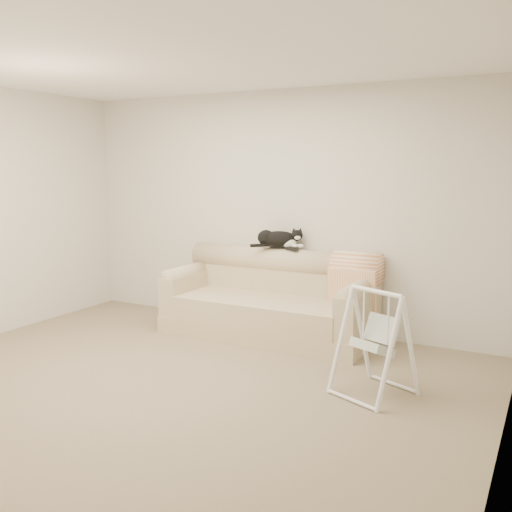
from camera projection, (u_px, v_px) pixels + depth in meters
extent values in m
plane|color=#71624C|center=(175.00, 382.00, 4.75)|extent=(5.00, 5.00, 0.00)
cube|color=beige|center=(280.00, 210.00, 6.29)|extent=(5.00, 0.04, 2.60)
cube|color=beige|center=(512.00, 248.00, 3.39)|extent=(0.04, 4.00, 2.60)
cube|color=white|center=(167.00, 59.00, 4.35)|extent=(5.00, 4.00, 0.02)
cube|color=tan|center=(267.00, 328.00, 6.03)|extent=(2.20, 0.90, 0.18)
cube|color=tan|center=(262.00, 311.00, 5.90)|extent=(1.80, 0.68, 0.24)
cube|color=tan|center=(281.00, 290.00, 6.27)|extent=(2.20, 0.22, 0.50)
cylinder|color=tan|center=(281.00, 261.00, 6.22)|extent=(2.16, 0.28, 0.28)
cube|color=tan|center=(189.00, 291.00, 6.45)|extent=(0.20, 0.88, 0.42)
cylinder|color=tan|center=(189.00, 272.00, 6.41)|extent=(0.18, 0.84, 0.18)
cube|color=tan|center=(358.00, 311.00, 5.52)|extent=(0.20, 0.88, 0.42)
cylinder|color=tan|center=(358.00, 290.00, 5.49)|extent=(0.18, 0.84, 0.18)
cube|color=black|center=(278.00, 247.00, 6.22)|extent=(0.19, 0.10, 0.02)
cube|color=gray|center=(278.00, 246.00, 6.21)|extent=(0.11, 0.06, 0.01)
cube|color=black|center=(292.00, 249.00, 6.08)|extent=(0.18, 0.11, 0.02)
ellipsoid|color=black|center=(279.00, 239.00, 6.18)|extent=(0.44, 0.34, 0.17)
ellipsoid|color=black|center=(266.00, 238.00, 6.20)|extent=(0.24, 0.23, 0.17)
ellipsoid|color=white|center=(289.00, 242.00, 6.15)|extent=(0.19, 0.16, 0.12)
ellipsoid|color=black|center=(297.00, 235.00, 6.12)|extent=(0.17, 0.17, 0.12)
ellipsoid|color=white|center=(297.00, 237.00, 6.08)|extent=(0.08, 0.08, 0.05)
sphere|color=#BF7272|center=(297.00, 238.00, 6.05)|extent=(0.01, 0.01, 0.01)
cone|color=black|center=(294.00, 230.00, 6.13)|extent=(0.07, 0.07, 0.06)
cone|color=black|center=(300.00, 230.00, 6.12)|extent=(0.06, 0.06, 0.06)
sphere|color=gold|center=(295.00, 235.00, 6.08)|extent=(0.02, 0.02, 0.02)
sphere|color=gold|center=(299.00, 235.00, 6.07)|extent=(0.02, 0.02, 0.02)
ellipsoid|color=white|center=(295.00, 246.00, 6.11)|extent=(0.10, 0.12, 0.04)
ellipsoid|color=white|center=(300.00, 246.00, 6.11)|extent=(0.10, 0.12, 0.04)
cylinder|color=black|center=(260.00, 245.00, 6.15)|extent=(0.18, 0.18, 0.04)
cylinder|color=#E68647|center=(357.00, 268.00, 5.82)|extent=(0.49, 0.33, 0.33)
cube|color=#E68647|center=(352.00, 290.00, 5.70)|extent=(0.49, 0.09, 0.42)
cylinder|color=white|center=(341.00, 339.00, 4.55)|extent=(0.15, 0.28, 0.84)
cylinder|color=white|center=(362.00, 334.00, 4.71)|extent=(0.15, 0.28, 0.84)
cylinder|color=white|center=(389.00, 355.00, 4.18)|extent=(0.15, 0.28, 0.84)
cylinder|color=white|center=(411.00, 348.00, 4.34)|extent=(0.15, 0.28, 0.84)
cylinder|color=white|center=(377.00, 292.00, 4.38)|extent=(0.46, 0.22, 0.04)
cylinder|color=white|center=(351.00, 400.00, 4.34)|extent=(0.45, 0.21, 0.03)
cylinder|color=white|center=(393.00, 384.00, 4.67)|extent=(0.45, 0.21, 0.03)
cube|color=white|center=(372.00, 347.00, 4.43)|extent=(0.35, 0.34, 0.16)
cube|color=white|center=(382.00, 329.00, 4.48)|extent=(0.30, 0.22, 0.22)
cylinder|color=white|center=(364.00, 313.00, 4.50)|extent=(0.01, 0.01, 0.40)
cylinder|color=white|center=(388.00, 320.00, 4.32)|extent=(0.01, 0.01, 0.40)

